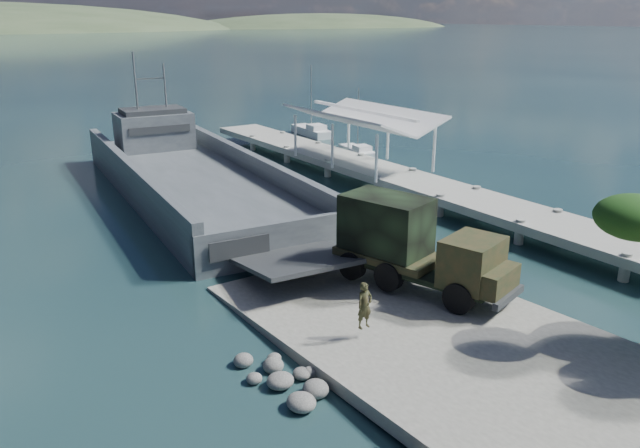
{
  "coord_description": "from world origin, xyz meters",
  "views": [
    {
      "loc": [
        -15.25,
        -16.07,
        11.7
      ],
      "look_at": [
        -0.21,
        6.0,
        2.76
      ],
      "focal_mm": 35.0,
      "sensor_mm": 36.0,
      "label": 1
    }
  ],
  "objects_px": {
    "military_truck": "(413,245)",
    "sailboat_far": "(312,132)",
    "sailboat_near": "(358,152)",
    "soldier": "(364,315)",
    "landing_craft": "(192,185)",
    "pier": "(371,161)"
  },
  "relations": [
    {
      "from": "pier",
      "to": "soldier",
      "type": "height_order",
      "value": "pier"
    },
    {
      "from": "landing_craft",
      "to": "soldier",
      "type": "bearing_deg",
      "value": -91.67
    },
    {
      "from": "military_truck",
      "to": "sailboat_far",
      "type": "height_order",
      "value": "sailboat_far"
    },
    {
      "from": "sailboat_near",
      "to": "soldier",
      "type": "bearing_deg",
      "value": -115.74
    },
    {
      "from": "soldier",
      "to": "sailboat_far",
      "type": "height_order",
      "value": "sailboat_far"
    },
    {
      "from": "landing_craft",
      "to": "soldier",
      "type": "xyz_separation_m",
      "value": [
        -3.06,
        -22.75,
        0.57
      ]
    },
    {
      "from": "landing_craft",
      "to": "pier",
      "type": "bearing_deg",
      "value": -11.32
    },
    {
      "from": "military_truck",
      "to": "soldier",
      "type": "bearing_deg",
      "value": -167.12
    },
    {
      "from": "pier",
      "to": "military_truck",
      "type": "relative_size",
      "value": 5.22
    },
    {
      "from": "landing_craft",
      "to": "sailboat_near",
      "type": "bearing_deg",
      "value": 19.21
    },
    {
      "from": "landing_craft",
      "to": "military_truck",
      "type": "xyz_separation_m",
      "value": [
        1.54,
        -20.23,
        1.56
      ]
    },
    {
      "from": "military_truck",
      "to": "soldier",
      "type": "xyz_separation_m",
      "value": [
        -4.6,
        -2.52,
        -0.99
      ]
    },
    {
      "from": "military_truck",
      "to": "pier",
      "type": "bearing_deg",
      "value": 40.67
    },
    {
      "from": "pier",
      "to": "sailboat_near",
      "type": "height_order",
      "value": "sailboat_near"
    },
    {
      "from": "landing_craft",
      "to": "soldier",
      "type": "distance_m",
      "value": 22.96
    },
    {
      "from": "landing_craft",
      "to": "military_truck",
      "type": "relative_size",
      "value": 4.01
    },
    {
      "from": "landing_craft",
      "to": "military_truck",
      "type": "distance_m",
      "value": 20.34
    },
    {
      "from": "military_truck",
      "to": "sailboat_far",
      "type": "relative_size",
      "value": 1.16
    },
    {
      "from": "pier",
      "to": "sailboat_near",
      "type": "relative_size",
      "value": 7.3
    },
    {
      "from": "pier",
      "to": "sailboat_far",
      "type": "bearing_deg",
      "value": 69.12
    },
    {
      "from": "sailboat_near",
      "to": "sailboat_far",
      "type": "height_order",
      "value": "sailboat_far"
    },
    {
      "from": "sailboat_far",
      "to": "military_truck",
      "type": "bearing_deg",
      "value": -111.38
    }
  ]
}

